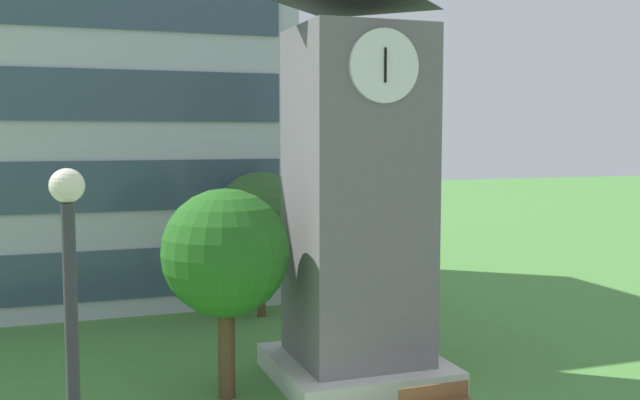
% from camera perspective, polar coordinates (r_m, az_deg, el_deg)
% --- Properties ---
extents(office_building, '(20.79, 11.38, 19.20)m').
position_cam_1_polar(office_building, '(32.84, -22.68, 9.92)').
color(office_building, '#B7BCC6').
rests_on(office_building, ground).
extents(clock_tower, '(4.41, 4.41, 11.22)m').
position_cam_1_polar(clock_tower, '(19.58, 2.89, 0.45)').
color(clock_tower, slate).
rests_on(clock_tower, ground).
extents(street_lamp, '(0.36, 0.36, 6.30)m').
position_cam_1_polar(street_lamp, '(8.43, -18.55, -14.37)').
color(street_lamp, '#333338').
rests_on(street_lamp, ground).
extents(tree_streetside, '(3.20, 3.20, 5.31)m').
position_cam_1_polar(tree_streetside, '(18.47, -7.34, -4.16)').
color(tree_streetside, '#513823').
rests_on(tree_streetside, ground).
extents(tree_by_building, '(3.36, 3.36, 5.29)m').
position_cam_1_polar(tree_by_building, '(26.58, -4.60, -1.45)').
color(tree_by_building, '#513823').
rests_on(tree_by_building, ground).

